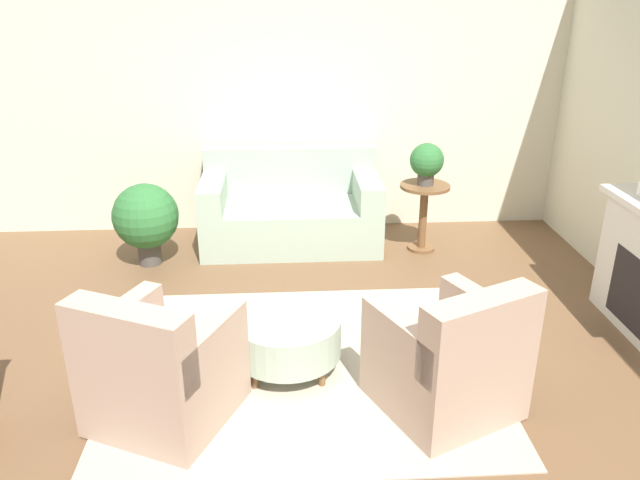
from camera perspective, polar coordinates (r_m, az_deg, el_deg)
The scene contains 10 objects.
ground_plane at distance 4.57m, azimuth -1.48°, elevation -11.45°, with size 16.00×16.00×0.00m, color brown.
wall_back at distance 6.74m, azimuth -2.54°, elevation 12.70°, with size 9.59×0.12×2.80m.
rug at distance 4.57m, azimuth -1.48°, elevation -11.40°, with size 2.66×2.28×0.01m.
couch at distance 6.49m, azimuth -2.67°, elevation 2.64°, with size 1.80×0.95×0.95m.
armchair_left at distance 4.00m, azimuth -14.46°, elevation -11.55°, with size 1.03×1.03×0.91m.
armchair_right at distance 4.05m, azimuth 11.78°, elevation -10.79°, with size 1.03×1.03×0.91m.
ottoman_table at distance 4.41m, azimuth -3.00°, elevation -8.72°, with size 0.76×0.76×0.40m.
side_table at distance 6.35m, azimuth 9.46°, elevation 3.04°, with size 0.50×0.50×0.69m.
potted_plant_on_side_table at distance 6.21m, azimuth 9.73°, elevation 7.09°, with size 0.33×0.33×0.42m.
potted_plant_floor at distance 6.16m, azimuth -15.64°, elevation 1.97°, with size 0.62×0.62×0.80m.
Camera 1 is at (-0.12, -3.78, 2.56)m, focal length 35.00 mm.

